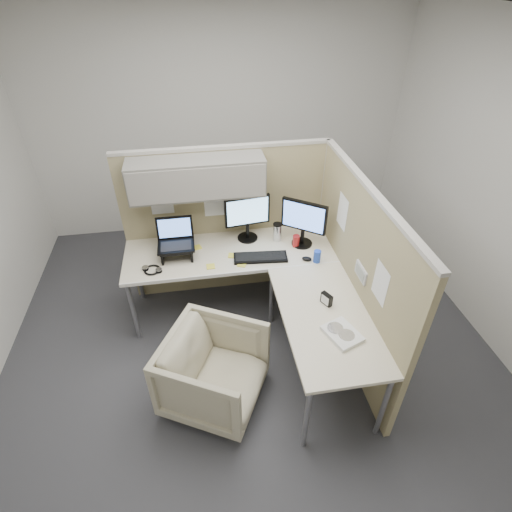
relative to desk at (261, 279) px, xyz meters
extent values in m
plane|color=#353539|center=(-0.12, -0.13, -0.69)|extent=(4.50, 4.50, 0.00)
cube|color=tan|center=(-0.22, 0.77, 0.11)|extent=(2.00, 0.05, 1.60)
cube|color=#A8A399|center=(-0.22, 0.77, 0.93)|extent=(2.00, 0.06, 0.03)
cube|color=slate|center=(-0.47, 0.62, 0.73)|extent=(1.20, 0.34, 0.34)
cube|color=gray|center=(-0.47, 0.45, 0.73)|extent=(1.18, 0.01, 0.30)
plane|color=white|center=(-0.82, 0.75, 0.46)|extent=(0.26, 0.00, 0.26)
plane|color=white|center=(-0.32, 0.75, 0.39)|extent=(0.26, 0.00, 0.26)
cube|color=tan|center=(0.78, -0.23, 0.11)|extent=(0.05, 2.00, 1.60)
cube|color=#A8A399|center=(0.78, -0.23, 0.93)|extent=(0.06, 2.00, 0.03)
cube|color=#A8A399|center=(0.78, 0.77, 0.11)|extent=(0.06, 0.06, 1.60)
cube|color=silver|center=(0.75, -0.38, 0.27)|extent=(0.02, 0.20, 0.12)
cube|color=gray|center=(0.73, -0.38, 0.27)|extent=(0.00, 0.16, 0.09)
plane|color=white|center=(0.75, 0.17, 0.51)|extent=(0.00, 0.26, 0.26)
plane|color=white|center=(0.75, -0.68, 0.41)|extent=(0.00, 0.26, 0.26)
cube|color=beige|center=(-0.22, 0.41, 0.03)|extent=(2.00, 0.68, 0.03)
cube|color=beige|center=(0.41, -0.58, 0.03)|extent=(0.68, 1.30, 0.03)
cube|color=white|center=(-0.22, 0.07, 0.03)|extent=(2.00, 0.02, 0.03)
cylinder|color=gray|center=(-1.17, 0.12, -0.34)|extent=(0.04, 0.04, 0.70)
cylinder|color=gray|center=(-1.17, 0.70, -0.34)|extent=(0.04, 0.04, 0.70)
cylinder|color=gray|center=(0.13, -1.18, -0.34)|extent=(0.04, 0.04, 0.70)
cylinder|color=gray|center=(0.71, -1.18, -0.34)|extent=(0.04, 0.04, 0.70)
cylinder|color=gray|center=(0.13, 0.12, -0.34)|extent=(0.04, 0.04, 0.70)
imported|color=#B8B492|center=(-0.49, -0.66, -0.32)|extent=(0.94, 0.95, 0.74)
cylinder|color=black|center=(-0.03, 0.59, 0.05)|extent=(0.20, 0.20, 0.02)
cylinder|color=black|center=(-0.03, 0.59, 0.13)|extent=(0.04, 0.04, 0.15)
cube|color=black|center=(-0.03, 0.59, 0.36)|extent=(0.44, 0.09, 0.30)
cube|color=#87BEE9|center=(-0.03, 0.57, 0.36)|extent=(0.40, 0.05, 0.26)
cylinder|color=black|center=(0.48, 0.41, 0.05)|extent=(0.20, 0.20, 0.02)
cylinder|color=black|center=(0.48, 0.41, 0.13)|extent=(0.04, 0.04, 0.15)
cube|color=black|center=(0.48, 0.41, 0.36)|extent=(0.38, 0.29, 0.30)
cube|color=#5A8AF6|center=(0.46, 0.39, 0.36)|extent=(0.32, 0.24, 0.26)
cube|color=black|center=(-0.72, 0.38, 0.15)|extent=(0.30, 0.24, 0.01)
cube|color=black|center=(-0.86, 0.38, 0.10)|extent=(0.02, 0.22, 0.12)
cube|color=black|center=(-0.59, 0.38, 0.10)|extent=(0.02, 0.22, 0.12)
cube|color=black|center=(-0.72, 0.38, 0.17)|extent=(0.33, 0.24, 0.02)
cube|color=black|center=(-0.72, 0.53, 0.28)|extent=(0.33, 0.06, 0.21)
cube|color=#598CF2|center=(-0.72, 0.52, 0.28)|extent=(0.29, 0.04, 0.17)
cube|color=black|center=(0.04, 0.24, 0.05)|extent=(0.51, 0.21, 0.02)
ellipsoid|color=black|center=(0.45, 0.14, 0.06)|extent=(0.11, 0.09, 0.03)
cylinder|color=silver|center=(0.25, 0.51, 0.13)|extent=(0.08, 0.08, 0.18)
cylinder|color=black|center=(0.25, 0.51, 0.22)|extent=(0.09, 0.09, 0.01)
cylinder|color=#1E3FA5|center=(0.54, 0.10, 0.10)|extent=(0.07, 0.07, 0.12)
cylinder|color=#B21E1E|center=(0.41, 0.38, 0.10)|extent=(0.07, 0.07, 0.12)
cube|color=yellow|center=(-0.22, 0.32, 0.05)|extent=(0.09, 0.09, 0.01)
cube|color=yellow|center=(-0.15, 0.17, 0.05)|extent=(0.10, 0.10, 0.01)
cube|color=yellow|center=(-0.43, 0.19, 0.05)|extent=(0.08, 0.08, 0.01)
cube|color=yellow|center=(-0.54, 0.51, 0.05)|extent=(0.10, 0.10, 0.01)
torus|color=black|center=(-0.95, 0.22, 0.05)|extent=(0.20, 0.20, 0.02)
cylinder|color=black|center=(-1.01, 0.24, 0.06)|extent=(0.06, 0.06, 0.03)
cylinder|color=black|center=(-0.89, 0.19, 0.06)|extent=(0.06, 0.06, 0.03)
cube|color=white|center=(0.47, -0.79, 0.06)|extent=(0.29, 0.33, 0.03)
cylinder|color=silver|center=(0.49, -0.82, 0.07)|extent=(0.12, 0.12, 0.00)
cylinder|color=silver|center=(0.43, -0.74, 0.08)|extent=(0.12, 0.12, 0.00)
cube|color=black|center=(0.45, -0.45, 0.09)|extent=(0.08, 0.11, 0.10)
cube|color=white|center=(0.44, -0.46, 0.09)|extent=(0.04, 0.07, 0.08)
camera|label=1|loc=(-0.49, -2.68, 2.28)|focal=28.00mm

